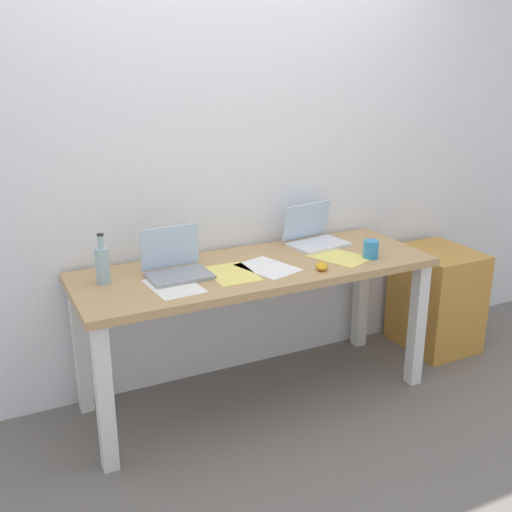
# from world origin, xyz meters

# --- Properties ---
(ground_plane) EXTENTS (8.00, 8.00, 0.00)m
(ground_plane) POSITION_xyz_m (0.00, 0.00, 0.00)
(ground_plane) COLOR slate
(back_wall) EXTENTS (5.20, 0.08, 2.60)m
(back_wall) POSITION_xyz_m (0.00, 0.38, 1.30)
(back_wall) COLOR white
(back_wall) RESTS_ON ground
(desk) EXTENTS (1.83, 0.65, 0.75)m
(desk) POSITION_xyz_m (0.00, 0.00, 0.64)
(desk) COLOR tan
(desk) RESTS_ON ground
(laptop_left) EXTENTS (0.30, 0.23, 0.23)m
(laptop_left) POSITION_xyz_m (-0.41, 0.04, 0.80)
(laptop_left) COLOR gray
(laptop_left) RESTS_ON desk
(laptop_right) EXTENTS (0.35, 0.29, 0.23)m
(laptop_right) POSITION_xyz_m (0.45, 0.18, 0.80)
(laptop_right) COLOR silver
(laptop_right) RESTS_ON desk
(beer_bottle) EXTENTS (0.07, 0.07, 0.24)m
(beer_bottle) POSITION_xyz_m (-0.75, 0.09, 0.84)
(beer_bottle) COLOR #99B7C1
(beer_bottle) RESTS_ON desk
(computer_mouse) EXTENTS (0.10, 0.12, 0.03)m
(computer_mouse) POSITION_xyz_m (0.27, -0.20, 0.77)
(computer_mouse) COLOR gold
(computer_mouse) RESTS_ON desk
(coffee_mug) EXTENTS (0.08, 0.08, 0.09)m
(coffee_mug) POSITION_xyz_m (0.59, -0.16, 0.80)
(coffee_mug) COLOR #338CC6
(coffee_mug) RESTS_ON desk
(paper_sheet_front_right) EXTENTS (0.31, 0.35, 0.00)m
(paper_sheet_front_right) POSITION_xyz_m (0.45, -0.08, 0.75)
(paper_sheet_front_right) COLOR #F4E06B
(paper_sheet_front_right) RESTS_ON desk
(paper_sheet_center) EXTENTS (0.29, 0.34, 0.00)m
(paper_sheet_center) POSITION_xyz_m (0.04, -0.06, 0.75)
(paper_sheet_center) COLOR white
(paper_sheet_center) RESTS_ON desk
(paper_yellow_folder) EXTENTS (0.22, 0.30, 0.00)m
(paper_yellow_folder) POSITION_xyz_m (-0.16, -0.06, 0.75)
(paper_yellow_folder) COLOR #F4E06B
(paper_yellow_folder) RESTS_ON desk
(paper_sheet_front_left) EXTENTS (0.23, 0.31, 0.00)m
(paper_sheet_front_left) POSITION_xyz_m (-0.47, -0.10, 0.75)
(paper_sheet_front_left) COLOR white
(paper_sheet_front_left) RESTS_ON desk
(filing_cabinet) EXTENTS (0.40, 0.48, 0.63)m
(filing_cabinet) POSITION_xyz_m (1.28, 0.05, 0.31)
(filing_cabinet) COLOR #C68938
(filing_cabinet) RESTS_ON ground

